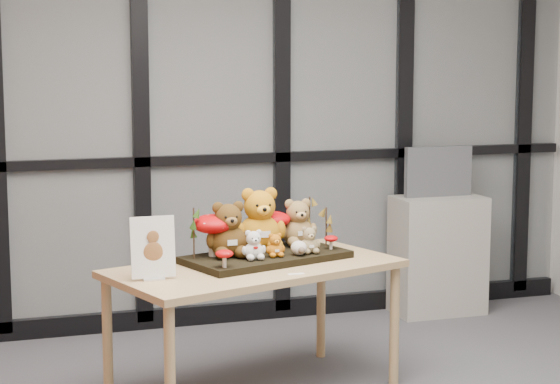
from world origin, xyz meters
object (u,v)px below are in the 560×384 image
object	(u,v)px
mushroom_front_right	(331,242)
mushroom_front_left	(224,258)
display_table	(255,278)
bear_tan_back	(298,220)
bear_brown_medium	(228,226)
bear_white_bow	(253,243)
bear_beige_small	(309,238)
mushroom_back_left	(213,233)
bear_pooh_yellow	(259,216)
monitor	(438,171)
cabinet	(438,255)
diorama_tray	(266,257)
mushroom_back_right	(273,227)
bear_small_yellow	(275,244)
plush_cream_hedgehog	(299,247)
sign_holder	(153,250)

from	to	relation	value
mushroom_front_right	mushroom_front_left	bearing A→B (deg)	-158.37
display_table	bear_tan_back	xyz separation A→B (m)	(0.31, 0.25, 0.24)
bear_brown_medium	mushroom_front_left	distance (m)	0.28
bear_white_bow	bear_beige_small	xyz separation A→B (m)	(0.31, 0.06, -0.01)
mushroom_back_left	mushroom_front_right	world-z (taller)	mushroom_back_left
bear_tan_back	bear_pooh_yellow	bearing A→B (deg)	178.27
bear_tan_back	mushroom_front_left	world-z (taller)	bear_tan_back
bear_tan_back	monitor	size ratio (longest dim) A/B	0.59
bear_beige_small	cabinet	world-z (taller)	bear_beige_small
diorama_tray	mushroom_back_right	distance (m)	0.23
diorama_tray	mushroom_back_left	distance (m)	0.30
diorama_tray	bear_pooh_yellow	distance (m)	0.22
mushroom_front_left	mushroom_front_right	bearing A→B (deg)	21.63
bear_small_yellow	cabinet	bearing A→B (deg)	19.98
plush_cream_hedgehog	mushroom_front_right	distance (m)	0.23
mushroom_back_right	mushroom_front_left	size ratio (longest dim) A/B	2.17
bear_pooh_yellow	bear_beige_small	size ratio (longest dim) A/B	2.36
bear_white_bow	mushroom_back_right	xyz separation A→B (m)	(0.19, 0.28, 0.02)
bear_brown_medium	mushroom_back_right	xyz separation A→B (m)	(0.29, 0.17, -0.05)
diorama_tray	bear_tan_back	distance (m)	0.32
plush_cream_hedgehog	mushroom_front_right	size ratio (longest dim) A/B	1.02
bear_small_yellow	cabinet	xyz separation A→B (m)	(1.49, 1.16, -0.38)
bear_small_yellow	mushroom_back_left	distance (m)	0.31
bear_brown_medium	sign_holder	xyz separation A→B (m)	(-0.43, -0.24, -0.05)
mushroom_front_right	bear_brown_medium	bearing A→B (deg)	-179.30
display_table	bear_white_bow	distance (m)	0.19
plush_cream_hedgehog	monitor	bearing A→B (deg)	22.97
sign_holder	bear_brown_medium	bearing A→B (deg)	28.92
mushroom_front_left	mushroom_front_right	distance (m)	0.69
diorama_tray	plush_cream_hedgehog	world-z (taller)	plush_cream_hedgehog
bear_brown_medium	bear_small_yellow	world-z (taller)	bear_brown_medium
display_table	monitor	distance (m)	2.02
mushroom_front_right	monitor	distance (m)	1.60
bear_beige_small	cabinet	bearing A→B (deg)	23.09
display_table	bear_tan_back	world-z (taller)	bear_tan_back
plush_cream_hedgehog	bear_white_bow	bearing A→B (deg)	167.87
bear_tan_back	cabinet	bearing A→B (deg)	17.35
sign_holder	monitor	size ratio (longest dim) A/B	0.64
mushroom_back_right	plush_cream_hedgehog	bearing A→B (deg)	-77.74
cabinet	monitor	world-z (taller)	monitor
bear_small_yellow	plush_cream_hedgehog	world-z (taller)	bear_small_yellow
plush_cream_hedgehog	cabinet	world-z (taller)	plush_cream_hedgehog
bear_small_yellow	bear_beige_small	distance (m)	0.19
bear_tan_back	mushroom_back_left	bearing A→B (deg)	178.26
sign_holder	monitor	bearing A→B (deg)	31.48
diorama_tray	sign_holder	xyz separation A→B (m)	(-0.62, -0.24, 0.12)
sign_holder	bear_beige_small	bearing A→B (deg)	12.26
display_table	monitor	bearing A→B (deg)	18.58
bear_brown_medium	monitor	distance (m)	2.04
bear_white_bow	mushroom_front_left	xyz separation A→B (m)	(-0.18, -0.14, -0.03)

